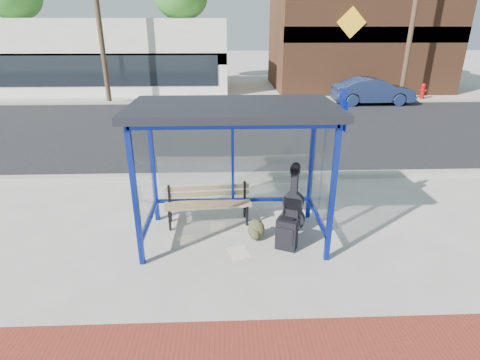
{
  "coord_description": "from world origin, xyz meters",
  "views": [
    {
      "loc": [
        -0.12,
        -5.91,
        3.54
      ],
      "look_at": [
        0.12,
        0.2,
        1.05
      ],
      "focal_mm": 28.0,
      "sensor_mm": 36.0,
      "label": 1
    }
  ],
  "objects_px": {
    "backpack": "(256,230)",
    "fire_hydrant": "(423,90)",
    "suitcase": "(287,234)",
    "guitar_bag": "(293,208)",
    "parked_car": "(373,91)",
    "bench": "(208,202)"
  },
  "relations": [
    {
      "from": "backpack",
      "to": "fire_hydrant",
      "type": "height_order",
      "value": "fire_hydrant"
    },
    {
      "from": "suitcase",
      "to": "fire_hydrant",
      "type": "height_order",
      "value": "fire_hydrant"
    },
    {
      "from": "guitar_bag",
      "to": "fire_hydrant",
      "type": "bearing_deg",
      "value": 78.18
    },
    {
      "from": "guitar_bag",
      "to": "backpack",
      "type": "xyz_separation_m",
      "value": [
        -0.7,
        -0.31,
        -0.28
      ]
    },
    {
      "from": "suitcase",
      "to": "backpack",
      "type": "bearing_deg",
      "value": 170.18
    },
    {
      "from": "backpack",
      "to": "parked_car",
      "type": "relative_size",
      "value": 0.09
    },
    {
      "from": "bench",
      "to": "guitar_bag",
      "type": "bearing_deg",
      "value": -17.99
    },
    {
      "from": "backpack",
      "to": "suitcase",
      "type": "bearing_deg",
      "value": -18.29
    },
    {
      "from": "suitcase",
      "to": "parked_car",
      "type": "bearing_deg",
      "value": 88.71
    },
    {
      "from": "bench",
      "to": "parked_car",
      "type": "bearing_deg",
      "value": 52.15
    },
    {
      "from": "parked_car",
      "to": "backpack",
      "type": "bearing_deg",
      "value": 150.96
    },
    {
      "from": "bench",
      "to": "fire_hydrant",
      "type": "relative_size",
      "value": 2.04
    },
    {
      "from": "suitcase",
      "to": "backpack",
      "type": "distance_m",
      "value": 0.61
    },
    {
      "from": "backpack",
      "to": "parked_car",
      "type": "xyz_separation_m",
      "value": [
        6.78,
        12.64,
        0.47
      ]
    },
    {
      "from": "guitar_bag",
      "to": "backpack",
      "type": "height_order",
      "value": "guitar_bag"
    },
    {
      "from": "backpack",
      "to": "bench",
      "type": "bearing_deg",
      "value": 158.78
    },
    {
      "from": "guitar_bag",
      "to": "backpack",
      "type": "relative_size",
      "value": 3.41
    },
    {
      "from": "guitar_bag",
      "to": "backpack",
      "type": "distance_m",
      "value": 0.82
    },
    {
      "from": "suitcase",
      "to": "parked_car",
      "type": "relative_size",
      "value": 0.16
    },
    {
      "from": "suitcase",
      "to": "parked_car",
      "type": "height_order",
      "value": "parked_car"
    },
    {
      "from": "fire_hydrant",
      "to": "parked_car",
      "type": "bearing_deg",
      "value": -157.19
    },
    {
      "from": "suitcase",
      "to": "fire_hydrant",
      "type": "xyz_separation_m",
      "value": [
        9.52,
        14.34,
        0.16
      ]
    }
  ]
}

